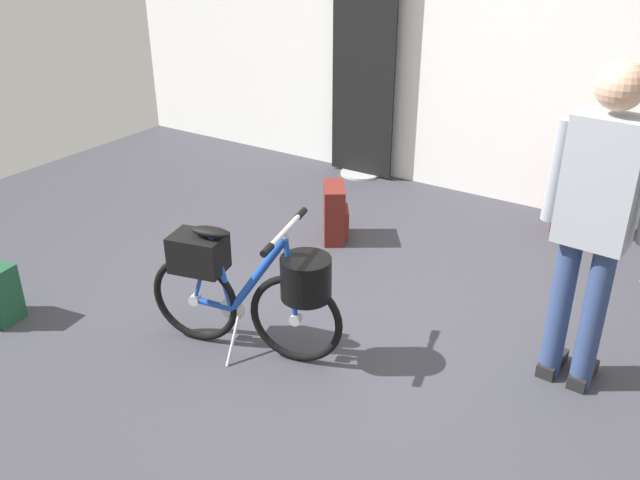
% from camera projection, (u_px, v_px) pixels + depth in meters
% --- Properties ---
extents(ground_plane, '(7.62, 7.62, 0.00)m').
position_uv_depth(ground_plane, '(317.00, 354.00, 3.68)').
color(ground_plane, '#38383F').
extents(back_wall, '(7.62, 0.10, 2.84)m').
position_uv_depth(back_wall, '(512.00, 20.00, 5.06)').
color(back_wall, white).
rests_on(back_wall, ground_plane).
extents(floor_banner_stand, '(0.60, 0.36, 1.82)m').
position_uv_depth(floor_banner_stand, '(363.00, 84.00, 5.78)').
color(floor_banner_stand, '#B7B7BC').
rests_on(floor_banner_stand, ground_plane).
extents(folding_bike_foreground, '(1.08, 0.52, 0.78)m').
position_uv_depth(folding_bike_foreground, '(251.00, 285.00, 3.52)').
color(folding_bike_foreground, black).
rests_on(folding_bike_foreground, ground_plane).
extents(visitor_near_wall, '(0.54, 0.29, 1.62)m').
position_uv_depth(visitor_near_wall, '(596.00, 215.00, 3.08)').
color(visitor_near_wall, navy).
rests_on(visitor_near_wall, ground_plane).
extents(rolling_suitcase, '(0.25, 0.39, 0.83)m').
position_uv_depth(rolling_suitcase, '(578.00, 195.00, 4.95)').
color(rolling_suitcase, maroon).
rests_on(rolling_suitcase, ground_plane).
extents(handbag_on_floor, '(0.30, 0.34, 0.41)m').
position_uv_depth(handbag_on_floor, '(335.00, 213.00, 4.87)').
color(handbag_on_floor, maroon).
rests_on(handbag_on_floor, ground_plane).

